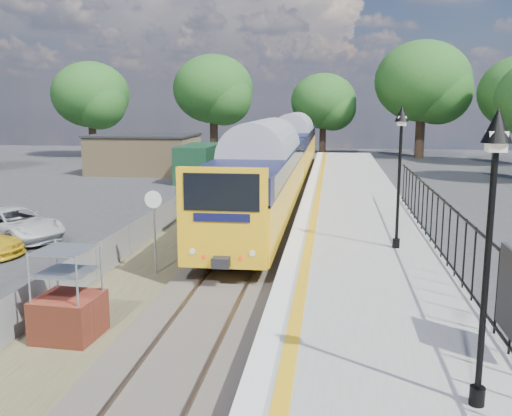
% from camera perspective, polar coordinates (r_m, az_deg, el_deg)
% --- Properties ---
extents(ground, '(120.00, 120.00, 0.00)m').
position_cam_1_polar(ground, '(14.16, -6.03, -12.77)').
color(ground, '#2D2D30').
rests_on(ground, ground).
extents(track_bed, '(5.90, 80.00, 0.29)m').
position_cam_1_polar(track_bed, '(23.25, -1.55, -3.21)').
color(track_bed, '#473F38').
rests_on(track_bed, ground).
extents(platform, '(5.00, 70.00, 0.90)m').
position_cam_1_polar(platform, '(21.28, 10.25, -3.66)').
color(platform, gray).
rests_on(platform, ground).
extents(platform_edge, '(0.90, 70.00, 0.01)m').
position_cam_1_polar(platform_edge, '(21.17, 4.71, -2.33)').
color(platform_edge, silver).
rests_on(platform_edge, platform).
extents(victorian_lamp_south, '(0.44, 0.44, 4.60)m').
position_cam_1_polar(victorian_lamp_south, '(9.03, 22.58, 1.58)').
color(victorian_lamp_south, black).
rests_on(victorian_lamp_south, platform).
extents(victorian_lamp_north, '(0.44, 0.44, 4.60)m').
position_cam_1_polar(victorian_lamp_north, '(18.80, 14.26, 6.24)').
color(victorian_lamp_north, black).
rests_on(victorian_lamp_north, platform).
extents(palisade_fence, '(0.12, 26.00, 2.00)m').
position_cam_1_polar(palisade_fence, '(15.70, 19.93, -3.96)').
color(palisade_fence, black).
rests_on(palisade_fence, platform).
extents(wire_fence, '(0.06, 52.00, 1.20)m').
position_cam_1_polar(wire_fence, '(26.18, -8.81, -0.64)').
color(wire_fence, '#999EA3').
rests_on(wire_fence, ground).
extents(outbuilding, '(10.80, 10.10, 3.12)m').
position_cam_1_polar(outbuilding, '(46.22, -10.13, 5.22)').
color(outbuilding, '#947C53').
rests_on(outbuilding, ground).
extents(tree_line, '(56.80, 43.80, 11.88)m').
position_cam_1_polar(tree_line, '(54.67, 5.94, 11.44)').
color(tree_line, '#332319').
rests_on(tree_line, ground).
extents(train, '(2.82, 40.83, 3.51)m').
position_cam_1_polar(train, '(36.76, 2.72, 5.36)').
color(train, gold).
rests_on(train, ground).
extents(brick_plinth, '(1.48, 1.48, 2.26)m').
position_cam_1_polar(brick_plinth, '(14.32, -18.32, -8.34)').
color(brick_plinth, brown).
rests_on(brick_plinth, ground).
extents(speed_sign, '(0.57, 0.10, 2.82)m').
position_cam_1_polar(speed_sign, '(18.65, -10.17, -1.01)').
color(speed_sign, '#999EA3').
rests_on(speed_sign, ground).
extents(car_white, '(5.28, 4.10, 1.33)m').
position_cam_1_polar(car_white, '(25.48, -23.07, -1.51)').
color(car_white, silver).
rests_on(car_white, ground).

